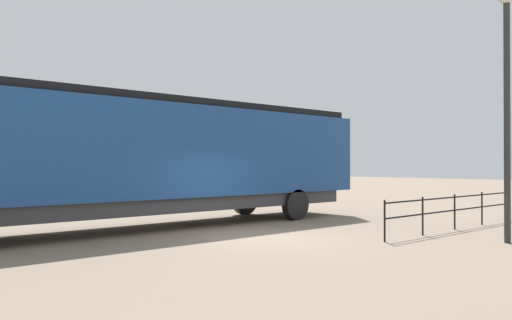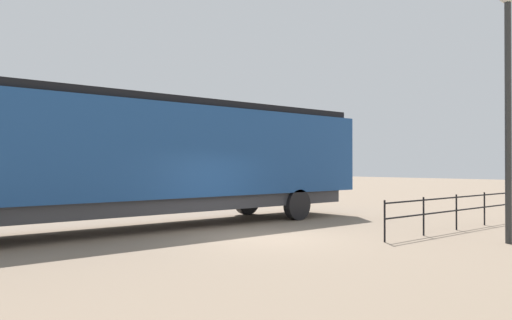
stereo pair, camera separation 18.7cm
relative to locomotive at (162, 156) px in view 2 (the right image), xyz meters
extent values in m
plane|color=#84705B|center=(3.89, 0.82, -2.27)|extent=(120.00, 120.00, 0.00)
cube|color=navy|center=(0.00, -0.57, 0.13)|extent=(3.07, 16.64, 2.80)
cube|color=black|center=(0.00, 6.40, -0.29)|extent=(2.95, 2.69, 1.96)
cube|color=black|center=(0.00, -0.57, 1.65)|extent=(2.77, 15.97, 0.24)
cube|color=#38383D|center=(0.00, -0.57, -1.50)|extent=(2.77, 15.31, 0.45)
cylinder|color=black|center=(-1.39, 4.75, -1.72)|extent=(0.30, 1.10, 1.10)
cylinder|color=black|center=(1.39, 4.75, -1.72)|extent=(0.30, 1.10, 1.10)
cylinder|color=#2D2D2D|center=(8.76, 4.77, 0.82)|extent=(0.16, 0.16, 6.19)
cube|color=black|center=(6.57, 6.34, -1.28)|extent=(0.04, 7.49, 0.04)
cube|color=black|center=(6.57, 6.34, -1.68)|extent=(0.04, 7.49, 0.04)
cylinder|color=black|center=(6.57, 2.60, -1.73)|extent=(0.05, 0.05, 1.08)
cylinder|color=black|center=(6.57, 4.47, -1.73)|extent=(0.05, 0.05, 1.08)
cylinder|color=black|center=(6.57, 6.34, -1.73)|extent=(0.05, 0.05, 1.08)
cylinder|color=black|center=(6.57, 8.22, -1.73)|extent=(0.05, 0.05, 1.08)
cylinder|color=black|center=(6.57, 10.09, -1.73)|extent=(0.05, 0.05, 1.08)
camera|label=1|loc=(14.21, -8.84, -0.28)|focal=36.44mm
camera|label=2|loc=(14.33, -8.70, -0.28)|focal=36.44mm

